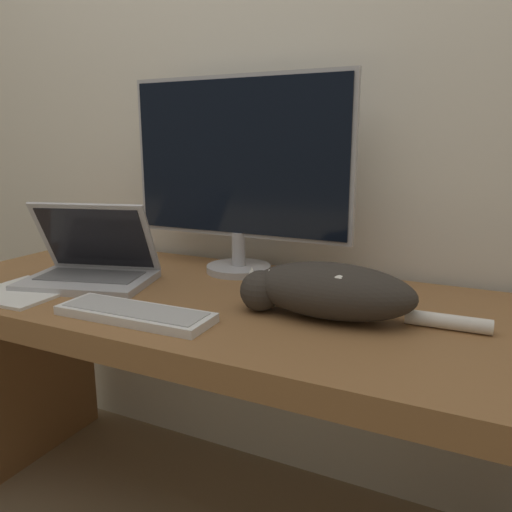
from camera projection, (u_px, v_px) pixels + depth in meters
wall_back at (284, 74)px, 1.49m from camera, size 6.40×0.06×2.60m
desk at (220, 347)px, 1.30m from camera, size 1.65×0.69×0.72m
monitor at (238, 168)px, 1.43m from camera, size 0.68×0.19×0.56m
laptop at (91, 267)px, 1.37m from camera, size 0.38×0.31×0.22m
external_keyboard at (135, 313)px, 1.10m from camera, size 0.37×0.12×0.02m
cat at (328, 290)px, 1.10m from camera, size 0.54×0.18×0.12m
paper_notepad at (24, 292)px, 1.28m from camera, size 0.23×0.23×0.01m
small_toy at (378, 286)px, 1.27m from camera, size 0.04×0.04×0.04m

